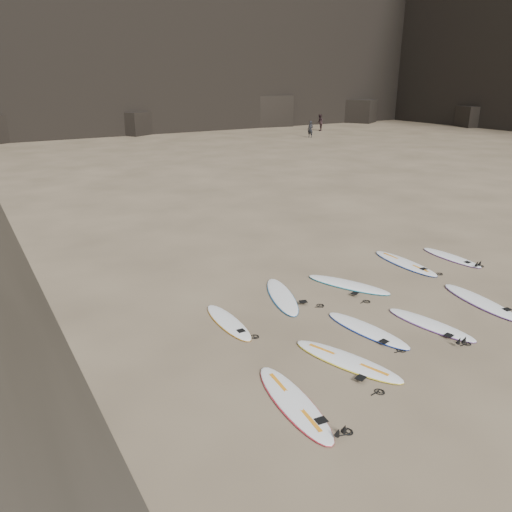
% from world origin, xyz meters
% --- Properties ---
extents(ground, '(240.00, 240.00, 0.00)m').
position_xyz_m(ground, '(0.00, 0.00, 0.00)').
color(ground, '#897559').
rests_on(ground, ground).
extents(surfboard_0, '(0.92, 2.69, 0.10)m').
position_xyz_m(surfboard_0, '(-3.79, -1.07, 0.05)').
color(surfboard_0, white).
rests_on(surfboard_0, ground).
extents(surfboard_1, '(1.46, 2.69, 0.09)m').
position_xyz_m(surfboard_1, '(-1.95, -0.47, 0.05)').
color(surfboard_1, white).
rests_on(surfboard_1, ground).
extents(surfboard_2, '(0.95, 2.49, 0.09)m').
position_xyz_m(surfboard_2, '(-0.61, 0.35, 0.04)').
color(surfboard_2, white).
rests_on(surfboard_2, ground).
extents(surfboard_3, '(1.00, 2.43, 0.09)m').
position_xyz_m(surfboard_3, '(0.95, -0.25, 0.04)').
color(surfboard_3, white).
rests_on(surfboard_3, ground).
extents(surfboard_4, '(0.98, 2.67, 0.09)m').
position_xyz_m(surfboard_4, '(3.17, -0.05, 0.05)').
color(surfboard_4, white).
rests_on(surfboard_4, ground).
extents(surfboard_5, '(0.59, 2.24, 0.08)m').
position_xyz_m(surfboard_5, '(-3.31, 2.47, 0.04)').
color(surfboard_5, white).
rests_on(surfboard_5, ground).
extents(surfboard_6, '(1.44, 2.62, 0.09)m').
position_xyz_m(surfboard_6, '(-1.29, 3.06, 0.05)').
color(surfboard_6, white).
rests_on(surfboard_6, ground).
extents(surfboard_7, '(1.69, 2.59, 0.09)m').
position_xyz_m(surfboard_7, '(0.85, 2.73, 0.05)').
color(surfboard_7, white).
rests_on(surfboard_7, ground).
extents(surfboard_8, '(0.74, 2.72, 0.10)m').
position_xyz_m(surfboard_8, '(3.64, 3.14, 0.05)').
color(surfboard_8, white).
rests_on(surfboard_8, ground).
extents(surfboard_9, '(0.58, 2.32, 0.08)m').
position_xyz_m(surfboard_9, '(5.42, 2.72, 0.04)').
color(surfboard_9, white).
rests_on(surfboard_9, ground).
extents(person_a, '(0.59, 0.69, 1.60)m').
position_xyz_m(person_a, '(22.40, 33.37, 0.80)').
color(person_a, black).
rests_on(person_a, ground).
extents(person_b, '(1.06, 1.10, 1.79)m').
position_xyz_m(person_b, '(27.05, 37.86, 0.90)').
color(person_b, black).
rests_on(person_b, ground).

